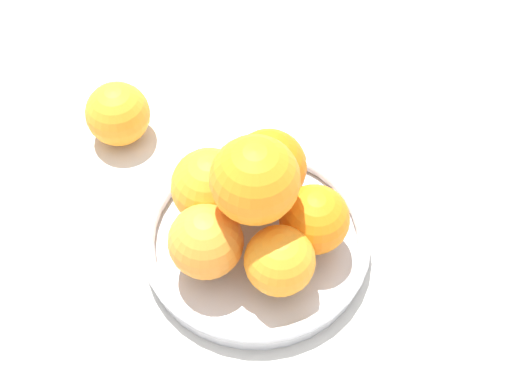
% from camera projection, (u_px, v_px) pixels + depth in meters
% --- Properties ---
extents(ground_plane, '(4.00, 4.00, 0.00)m').
position_uv_depth(ground_plane, '(256.00, 248.00, 0.75)').
color(ground_plane, beige).
extents(fruit_bowl, '(0.24, 0.24, 0.03)m').
position_uv_depth(fruit_bowl, '(256.00, 241.00, 0.74)').
color(fruit_bowl, silver).
rests_on(fruit_bowl, ground_plane).
extents(orange_pile, '(0.18, 0.18, 0.14)m').
position_uv_depth(orange_pile, '(252.00, 202.00, 0.69)').
color(orange_pile, orange).
rests_on(orange_pile, fruit_bowl).
extents(stray_orange, '(0.07, 0.07, 0.07)m').
position_uv_depth(stray_orange, '(118.00, 114.00, 0.81)').
color(stray_orange, orange).
rests_on(stray_orange, ground_plane).
extents(napkin_folded, '(0.20, 0.20, 0.01)m').
position_uv_depth(napkin_folded, '(509.00, 380.00, 0.66)').
color(napkin_folded, white).
rests_on(napkin_folded, ground_plane).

